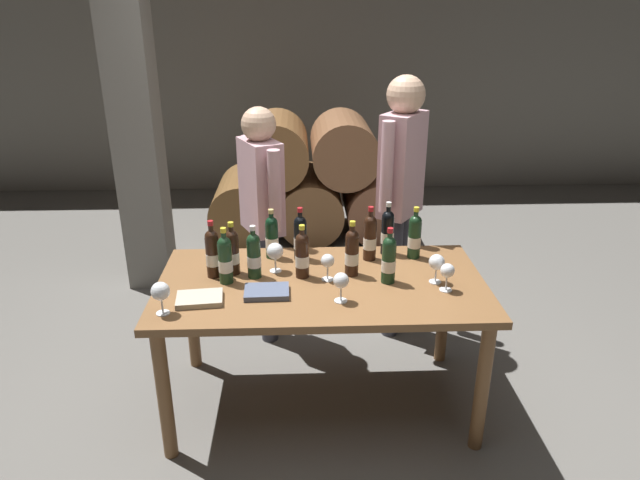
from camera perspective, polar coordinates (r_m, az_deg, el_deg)
name	(u,v)px	position (r m, az deg, el deg)	size (l,w,h in m)	color
ground_plane	(321,401)	(3.39, 0.14, -15.68)	(14.00, 14.00, 0.00)	#66635E
cellar_back_wall	(306,68)	(6.90, -1.38, 16.69)	(10.00, 0.24, 2.80)	slate
barrel_stack	(310,182)	(5.50, -1.00, 5.80)	(1.86, 0.90, 1.15)	brown
stone_pillar	(135,121)	(4.50, -17.88, 11.23)	(0.32, 0.32, 2.60)	slate
dining_table	(322,297)	(3.03, 0.15, -5.68)	(1.70, 0.90, 0.76)	brown
wine_bottle_0	(389,259)	(2.94, 6.86, -1.90)	(0.07, 0.07, 0.30)	#19381E
wine_bottle_1	(300,237)	(3.19, -1.97, 0.30)	(0.07, 0.07, 0.30)	black
wine_bottle_2	(370,237)	(3.20, 4.99, 0.30)	(0.07, 0.07, 0.31)	black
wine_bottle_3	(232,251)	(3.06, -8.72, -1.13)	(0.07, 0.07, 0.29)	black
wine_bottle_4	(272,237)	(3.23, -4.81, 0.34)	(0.07, 0.07, 0.29)	black
wine_bottle_5	(415,236)	(3.26, 9.40, 0.40)	(0.07, 0.07, 0.30)	#19381E
wine_bottle_6	(254,255)	(3.00, -6.60, -1.49)	(0.07, 0.07, 0.29)	#19381E
wine_bottle_7	(225,259)	(2.96, -9.41, -1.90)	(0.07, 0.07, 0.30)	#19381E
wine_bottle_8	(352,252)	(3.01, 3.19, -1.20)	(0.07, 0.07, 0.30)	black
wine_bottle_9	(302,255)	(2.98, -1.78, -1.47)	(0.07, 0.07, 0.29)	black
wine_bottle_10	(387,232)	(3.28, 6.73, 0.82)	(0.07, 0.07, 0.31)	black
wine_bottle_11	(213,253)	(3.04, -10.63, -1.26)	(0.07, 0.07, 0.31)	black
wine_glass_0	(161,292)	(2.73, -15.58, -5.00)	(0.09, 0.09, 0.16)	white
wine_glass_1	(437,263)	(2.99, 11.53, -2.25)	(0.08, 0.08, 0.16)	white
wine_glass_2	(275,252)	(3.05, -4.50, -1.18)	(0.09, 0.09, 0.16)	white
wine_glass_3	(328,262)	(2.96, 0.76, -2.18)	(0.07, 0.07, 0.15)	white
wine_glass_4	(341,281)	(2.75, 2.10, -4.14)	(0.08, 0.08, 0.15)	white
wine_glass_5	(447,272)	(2.92, 12.55, -3.09)	(0.07, 0.07, 0.15)	white
tasting_notebook	(200,299)	(2.85, -11.89, -5.75)	(0.22, 0.16, 0.03)	#B2A893
leather_ledger	(267,292)	(2.86, -5.32, -5.15)	(0.22, 0.16, 0.03)	#4C5670
sommelier_presenting	(401,185)	(3.63, 8.04, 5.40)	(0.33, 0.42, 1.72)	#383842
taster_seated_left	(262,207)	(3.59, -5.79, 3.27)	(0.30, 0.46, 1.54)	#383842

